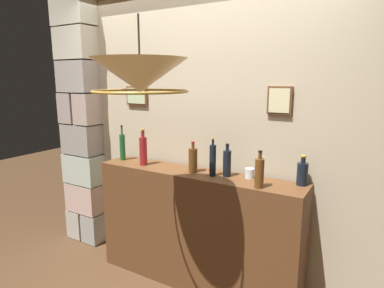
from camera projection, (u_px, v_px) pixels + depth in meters
name	position (u px, v px, depth m)	size (l,w,h in m)	color
panelled_rear_partition	(209.00, 122.00, 2.84)	(3.47, 0.15, 2.69)	#BCAD8E
stone_pillar	(83.00, 123.00, 3.49)	(0.45, 0.29, 2.63)	#B0AB9D
bar_shelf_unit	(195.00, 229.00, 2.82)	(1.83, 0.33, 1.02)	brown
liquor_bottle_vodka	(193.00, 160.00, 2.70)	(0.07, 0.07, 0.26)	#5B3514
liquor_bottle_amaro	(122.00, 147.00, 3.11)	(0.05, 0.05, 0.34)	#1A5326
liquor_bottle_tequila	(302.00, 173.00, 2.37)	(0.08, 0.08, 0.22)	black
liquor_bottle_scotch	(213.00, 160.00, 2.59)	(0.05, 0.05, 0.31)	black
liquor_bottle_mezcal	(227.00, 163.00, 2.58)	(0.07, 0.07, 0.27)	black
liquor_bottle_gin	(259.00, 173.00, 2.31)	(0.07, 0.07, 0.27)	brown
liquor_bottle_vermouth	(143.00, 150.00, 2.92)	(0.07, 0.07, 0.33)	maroon
glass_tumbler_rocks	(250.00, 173.00, 2.55)	(0.07, 0.07, 0.08)	silver
pendant_lamp	(140.00, 76.00, 1.98)	(0.59, 0.59, 0.46)	beige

